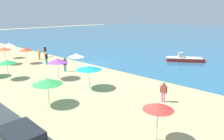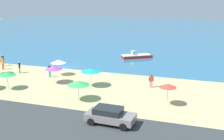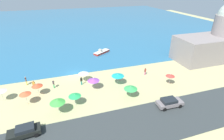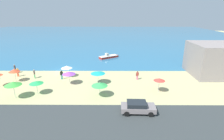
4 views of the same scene
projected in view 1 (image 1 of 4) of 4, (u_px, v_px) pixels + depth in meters
ground_plane at (90, 64)px, 30.69m from camera, size 160.00×160.00×0.00m
sea at (221, 35)px, 69.44m from camera, size 150.00×110.00×0.05m
beach_umbrella_1 at (9, 45)px, 34.40m from camera, size 1.88×1.88×2.46m
beach_umbrella_2 at (158, 107)px, 11.89m from camera, size 1.71×1.71×2.30m
beach_umbrella_3 at (26, 49)px, 30.72m from camera, size 1.86×1.86×2.38m
beach_umbrella_4 at (58, 61)px, 23.50m from camera, size 2.21×2.21×2.31m
beach_umbrella_5 at (89, 68)px, 20.48m from camera, size 2.43×2.43×2.25m
beach_umbrella_6 at (7, 62)px, 23.43m from camera, size 1.98×1.98×2.15m
beach_umbrella_7 at (4, 49)px, 30.14m from camera, size 1.84×1.84×2.48m
beach_umbrella_8 at (76, 55)px, 26.79m from camera, size 2.07×2.07×2.23m
beach_umbrella_10 at (47, 81)px, 16.75m from camera, size 2.30×2.30×2.18m
bather_0 at (45, 51)px, 35.65m from camera, size 0.31×0.55×1.80m
bather_1 at (39, 53)px, 33.35m from camera, size 0.57×0.26×1.74m
bather_2 at (46, 58)px, 30.41m from camera, size 0.33×0.54×1.66m
bather_3 at (65, 64)px, 26.63m from camera, size 0.51×0.37×1.74m
bather_4 at (164, 91)px, 17.48m from camera, size 0.54×0.33×1.65m
skiff_nearshore at (184, 59)px, 32.16m from camera, size 5.24×4.18×1.30m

